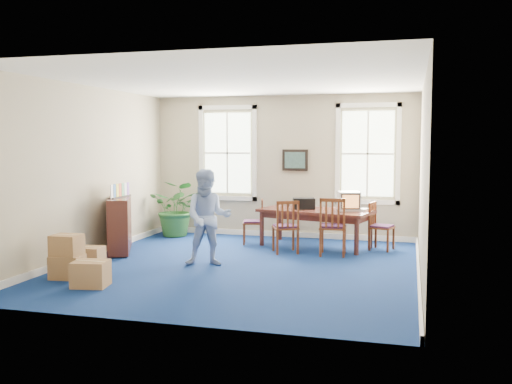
% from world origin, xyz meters
% --- Properties ---
extents(floor, '(6.50, 6.50, 0.00)m').
position_xyz_m(floor, '(0.00, 0.00, 0.00)').
color(floor, navy).
rests_on(floor, ground).
extents(ceiling, '(6.50, 6.50, 0.00)m').
position_xyz_m(ceiling, '(0.00, 0.00, 3.20)').
color(ceiling, white).
rests_on(ceiling, ground).
extents(wall_back, '(6.50, 0.00, 6.50)m').
position_xyz_m(wall_back, '(0.00, 3.25, 1.60)').
color(wall_back, tan).
rests_on(wall_back, ground).
extents(wall_front, '(6.50, 0.00, 6.50)m').
position_xyz_m(wall_front, '(0.00, -3.25, 1.60)').
color(wall_front, tan).
rests_on(wall_front, ground).
extents(wall_left, '(0.00, 6.50, 6.50)m').
position_xyz_m(wall_left, '(-3.00, 0.00, 1.60)').
color(wall_left, tan).
rests_on(wall_left, ground).
extents(wall_right, '(0.00, 6.50, 6.50)m').
position_xyz_m(wall_right, '(3.00, 0.00, 1.60)').
color(wall_right, tan).
rests_on(wall_right, ground).
extents(baseboard_back, '(6.00, 0.04, 0.12)m').
position_xyz_m(baseboard_back, '(0.00, 3.22, 0.06)').
color(baseboard_back, white).
rests_on(baseboard_back, ground).
extents(baseboard_left, '(0.04, 6.50, 0.12)m').
position_xyz_m(baseboard_left, '(-2.97, 0.00, 0.06)').
color(baseboard_left, white).
rests_on(baseboard_left, ground).
extents(baseboard_right, '(0.04, 6.50, 0.12)m').
position_xyz_m(baseboard_right, '(2.97, 0.00, 0.06)').
color(baseboard_right, white).
rests_on(baseboard_right, ground).
extents(window_left, '(1.40, 0.12, 2.20)m').
position_xyz_m(window_left, '(-1.30, 3.23, 1.90)').
color(window_left, white).
rests_on(window_left, ground).
extents(window_right, '(1.40, 0.12, 2.20)m').
position_xyz_m(window_right, '(1.90, 3.23, 1.90)').
color(window_right, white).
rests_on(window_right, ground).
extents(wall_picture, '(0.58, 0.06, 0.48)m').
position_xyz_m(wall_picture, '(0.30, 3.20, 1.75)').
color(wall_picture, black).
rests_on(wall_picture, ground).
extents(conference_table, '(2.45, 1.55, 0.77)m').
position_xyz_m(conference_table, '(0.94, 2.17, 0.39)').
color(conference_table, '#4A2019').
rests_on(conference_table, ground).
extents(crt_tv, '(0.53, 0.56, 0.38)m').
position_xyz_m(crt_tv, '(1.61, 2.22, 0.96)').
color(crt_tv, '#B7B7BC').
rests_on(crt_tv, conference_table).
extents(game_console, '(0.23, 0.25, 0.05)m').
position_xyz_m(game_console, '(1.92, 2.17, 0.80)').
color(game_console, white).
rests_on(game_console, conference_table).
extents(equipment_bag, '(0.51, 0.40, 0.23)m').
position_xyz_m(equipment_bag, '(0.68, 2.22, 0.89)').
color(equipment_bag, black).
rests_on(equipment_bag, conference_table).
extents(chair_near_left, '(0.62, 0.62, 1.04)m').
position_xyz_m(chair_near_left, '(0.48, 1.40, 0.52)').
color(chair_near_left, maroon).
rests_on(chair_near_left, ground).
extents(chair_near_right, '(0.53, 0.53, 1.12)m').
position_xyz_m(chair_near_right, '(1.40, 1.40, 0.56)').
color(chair_near_right, maroon).
rests_on(chair_near_right, ground).
extents(chair_end_left, '(0.52, 0.52, 0.95)m').
position_xyz_m(chair_end_left, '(-0.40, 2.17, 0.47)').
color(chair_end_left, maroon).
rests_on(chair_end_left, ground).
extents(chair_end_right, '(0.53, 0.53, 0.96)m').
position_xyz_m(chair_end_right, '(2.28, 2.17, 0.48)').
color(chair_end_right, maroon).
rests_on(chair_end_right, ground).
extents(man, '(0.97, 0.85, 1.69)m').
position_xyz_m(man, '(-0.58, -0.08, 0.84)').
color(man, '#96AFDE').
rests_on(man, ground).
extents(credenza, '(0.91, 1.38, 1.06)m').
position_xyz_m(credenza, '(-2.68, 0.63, 0.53)').
color(credenza, '#4A2019').
rests_on(credenza, ground).
extents(brochure_rack, '(0.29, 0.67, 0.29)m').
position_xyz_m(brochure_rack, '(-2.66, 0.63, 1.20)').
color(brochure_rack, '#99999E').
rests_on(brochure_rack, credenza).
extents(potted_plant, '(1.16, 1.02, 1.28)m').
position_xyz_m(potted_plant, '(-2.33, 2.66, 0.64)').
color(potted_plant, '#225522').
rests_on(potted_plant, ground).
extents(cardboard_boxes, '(1.40, 1.40, 0.73)m').
position_xyz_m(cardboard_boxes, '(-2.24, -1.47, 0.37)').
color(cardboard_boxes, '#A77749').
rests_on(cardboard_boxes, ground).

